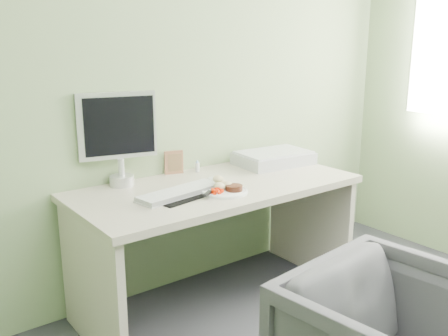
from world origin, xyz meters
TOP-DOWN VIEW (x-y plane):
  - wall_back at (0.00, 2.00)m, footprint 3.50×0.00m
  - desk at (0.00, 1.62)m, footprint 1.60×0.75m
  - plate at (-0.06, 1.47)m, footprint 0.24×0.24m
  - steak at (-0.02, 1.44)m, footprint 0.10×0.10m
  - potato_pile at (-0.04, 1.52)m, footprint 0.13×0.11m
  - carrot_heap at (-0.12, 1.46)m, footprint 0.06×0.06m
  - steak_knife at (-0.16, 1.46)m, footprint 0.18×0.13m
  - mousepad at (-0.31, 1.57)m, footprint 0.31×0.29m
  - keyboard at (-0.27, 1.58)m, footprint 0.50×0.21m
  - computer_mouse at (-0.01, 1.63)m, footprint 0.08×0.13m
  - photo_frame at (-0.07, 1.96)m, footprint 0.11×0.04m
  - eyedrop_bottle at (0.07, 1.91)m, footprint 0.03×0.03m
  - scanner at (0.57, 1.78)m, footprint 0.50×0.35m
  - monitor at (-0.43, 1.94)m, footprint 0.42×0.15m

SIDE VIEW (x-z plane):
  - desk at x=0.00m, z-range 0.18..0.91m
  - mousepad at x=-0.31m, z-range 0.73..0.73m
  - plate at x=-0.06m, z-range 0.73..0.74m
  - keyboard at x=-0.27m, z-range 0.74..0.76m
  - computer_mouse at x=-0.01m, z-range 0.73..0.77m
  - steak_knife at x=-0.16m, z-range 0.75..0.76m
  - steak at x=-0.02m, z-range 0.74..0.77m
  - carrot_heap at x=-0.12m, z-range 0.74..0.78m
  - eyedrop_bottle at x=0.07m, z-range 0.73..0.80m
  - scanner at x=0.57m, z-range 0.73..0.80m
  - potato_pile at x=-0.04m, z-range 0.74..0.80m
  - photo_frame at x=-0.07m, z-range 0.73..0.87m
  - monitor at x=-0.43m, z-range 0.76..1.27m
  - wall_back at x=0.00m, z-range -0.40..3.10m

